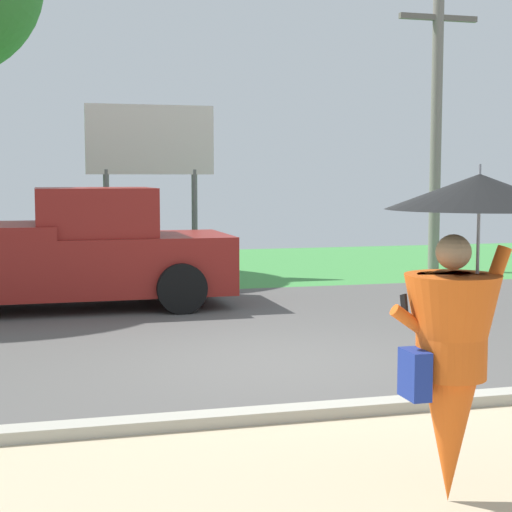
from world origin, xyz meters
The scene contains 5 objects.
ground_plane centered at (0.00, 2.95, -0.05)m, with size 40.00×22.00×0.20m.
monk_pedestrian centered at (-0.08, -3.96, 1.17)m, with size 1.17×1.17×2.13m.
pickup_truck centered at (-2.20, 4.61, 0.87)m, with size 5.20×2.28×1.88m.
utility_pole centered at (5.81, 7.85, 3.19)m, with size 1.80×0.24×6.04m.
roadside_billboard centered at (-0.35, 8.24, 2.55)m, with size 2.60×0.12×3.50m.
Camera 1 is at (-2.61, -8.52, 2.05)m, focal length 57.69 mm.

